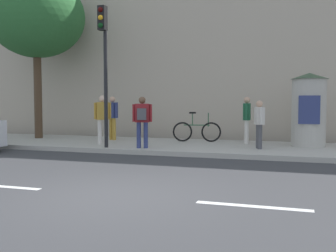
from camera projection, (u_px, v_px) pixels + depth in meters
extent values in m
plane|color=#38383A|center=(113.00, 195.00, 6.99)|extent=(80.00, 80.00, 0.00)
cube|color=#B2ADA3|center=(203.00, 147.00, 13.64)|extent=(36.00, 4.00, 0.15)
cube|color=silver|center=(0.00, 186.00, 7.73)|extent=(1.80, 0.16, 0.01)
cube|color=silver|center=(253.00, 206.00, 6.26)|extent=(1.80, 0.16, 0.01)
cube|color=#B7A893|center=(228.00, 47.00, 18.14)|extent=(36.00, 5.00, 8.13)
cylinder|color=black|center=(106.00, 90.00, 12.81)|extent=(0.12, 0.12, 3.69)
cube|color=black|center=(102.00, 18.00, 12.50)|extent=(0.24, 0.24, 0.75)
sphere|color=#390605|center=(100.00, 10.00, 12.36)|extent=(0.16, 0.16, 0.16)
sphere|color=#F2A519|center=(101.00, 17.00, 12.38)|extent=(0.16, 0.16, 0.16)
sphere|color=#07330F|center=(101.00, 25.00, 12.39)|extent=(0.16, 0.16, 0.16)
cylinder|color=#B2ADA3|center=(309.00, 113.00, 13.14)|extent=(1.09, 1.09, 2.20)
cone|color=#334C33|center=(309.00, 76.00, 13.07)|extent=(1.19, 1.19, 0.20)
cube|color=navy|center=(309.00, 110.00, 12.61)|extent=(0.65, 0.02, 0.90)
cylinder|color=#4C3826|center=(38.00, 98.00, 16.12)|extent=(0.31, 0.31, 3.21)
ellipsoid|color=#28602D|center=(36.00, 17.00, 15.92)|extent=(3.80, 3.80, 3.23)
cylinder|color=#B78C33|center=(114.00, 129.00, 15.33)|extent=(0.14, 0.14, 0.84)
cylinder|color=#B78C33|center=(111.00, 129.00, 15.47)|extent=(0.14, 0.14, 0.84)
cube|color=navy|center=(112.00, 110.00, 15.36)|extent=(0.46, 0.40, 0.59)
cylinder|color=navy|center=(116.00, 110.00, 15.18)|extent=(0.09, 0.09, 0.56)
cylinder|color=navy|center=(109.00, 110.00, 15.53)|extent=(0.09, 0.09, 0.56)
sphere|color=tan|center=(112.00, 99.00, 15.33)|extent=(0.23, 0.23, 0.23)
cylinder|color=navy|center=(146.00, 135.00, 12.69)|extent=(0.14, 0.14, 0.82)
cylinder|color=navy|center=(139.00, 135.00, 12.69)|extent=(0.14, 0.14, 0.82)
cube|color=maroon|center=(142.00, 113.00, 12.65)|extent=(0.49, 0.36, 0.58)
cylinder|color=maroon|center=(151.00, 113.00, 12.64)|extent=(0.09, 0.09, 0.55)
cylinder|color=maroon|center=(134.00, 113.00, 12.65)|extent=(0.09, 0.09, 0.55)
sphere|color=brown|center=(142.00, 100.00, 12.62)|extent=(0.22, 0.22, 0.22)
cube|color=#4C4C51|center=(142.00, 114.00, 12.47)|extent=(0.31, 0.24, 0.36)
cylinder|color=silver|center=(100.00, 132.00, 13.82)|extent=(0.14, 0.14, 0.85)
cylinder|color=silver|center=(106.00, 132.00, 13.86)|extent=(0.14, 0.14, 0.85)
cube|color=#B78C33|center=(103.00, 111.00, 13.80)|extent=(0.47, 0.41, 0.60)
cylinder|color=#B78C33|center=(95.00, 111.00, 13.74)|extent=(0.09, 0.09, 0.57)
cylinder|color=#B78C33|center=(110.00, 111.00, 13.85)|extent=(0.09, 0.09, 0.57)
sphere|color=beige|center=(102.00, 99.00, 13.77)|extent=(0.23, 0.23, 0.23)
cylinder|color=#4C4C51|center=(258.00, 136.00, 12.66)|extent=(0.14, 0.14, 0.76)
cylinder|color=#4C4C51|center=(260.00, 137.00, 12.44)|extent=(0.14, 0.14, 0.76)
cube|color=silver|center=(259.00, 116.00, 12.51)|extent=(0.37, 0.50, 0.54)
cylinder|color=silver|center=(257.00, 115.00, 12.78)|extent=(0.09, 0.09, 0.51)
cylinder|color=silver|center=(261.00, 116.00, 12.24)|extent=(0.09, 0.09, 0.51)
sphere|color=tan|center=(259.00, 104.00, 12.49)|extent=(0.21, 0.21, 0.21)
cylinder|color=silver|center=(247.00, 132.00, 14.11)|extent=(0.14, 0.14, 0.82)
cylinder|color=silver|center=(246.00, 132.00, 13.92)|extent=(0.14, 0.14, 0.82)
cube|color=#1E5938|center=(247.00, 112.00, 13.97)|extent=(0.26, 0.40, 0.58)
cylinder|color=#1E5938|center=(247.00, 112.00, 14.20)|extent=(0.09, 0.09, 0.55)
cylinder|color=#1E5938|center=(246.00, 112.00, 13.74)|extent=(0.09, 0.09, 0.55)
sphere|color=tan|center=(247.00, 100.00, 13.94)|extent=(0.22, 0.22, 0.22)
torus|color=black|center=(182.00, 132.00, 14.76)|extent=(0.72, 0.19, 0.72)
torus|color=black|center=(211.00, 132.00, 14.62)|extent=(0.72, 0.19, 0.72)
cylinder|color=#2D5938|center=(197.00, 125.00, 14.67)|extent=(0.94, 0.21, 0.04)
cylinder|color=#2D5938|center=(192.00, 120.00, 14.68)|extent=(0.04, 0.04, 0.45)
cylinder|color=#2D5938|center=(208.00, 120.00, 14.61)|extent=(0.04, 0.04, 0.50)
cube|color=black|center=(193.00, 113.00, 14.67)|extent=(0.25, 0.14, 0.06)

